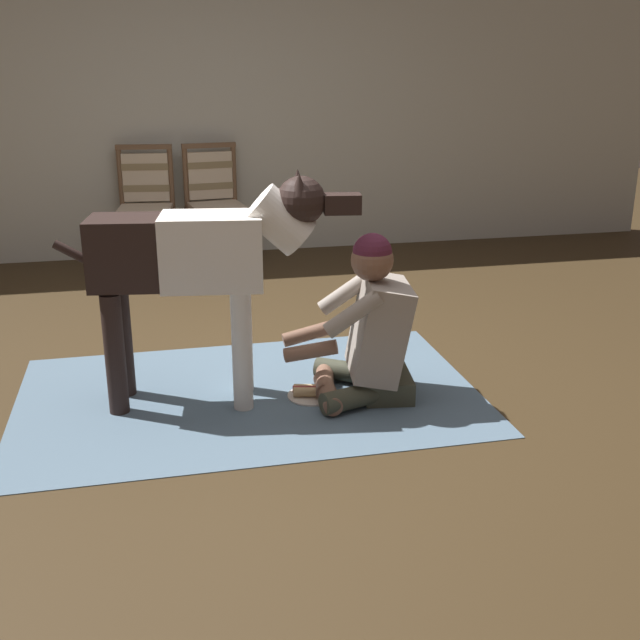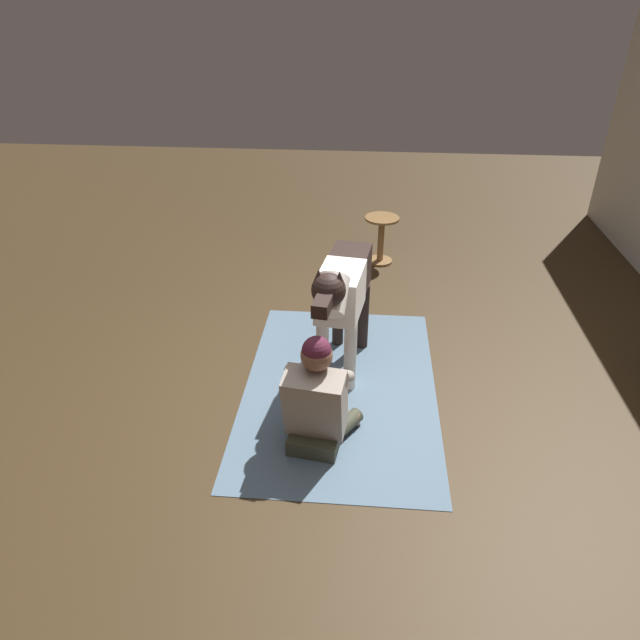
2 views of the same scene
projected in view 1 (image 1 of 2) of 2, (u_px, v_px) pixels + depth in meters
ground_plane at (261, 386)px, 4.09m from camera, size 14.63×14.63×0.00m
back_wall at (203, 102)px, 6.54m from camera, size 8.45×0.10×2.60m
area_rug at (249, 395)px, 3.97m from camera, size 2.34×1.50×0.01m
dining_chair_left_of_pair at (146, 200)px, 6.38m from camera, size 0.51×0.51×0.98m
dining_chair_right_of_pair at (214, 197)px, 6.50m from camera, size 0.52×0.52×0.98m
person_sitting_on_floor at (369, 331)px, 3.87m from camera, size 0.69×0.57×0.85m
large_dog at (201, 258)px, 3.68m from camera, size 1.45×0.42×1.15m
hot_dog_on_plate at (312, 392)px, 3.95m from camera, size 0.26×0.26×0.06m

